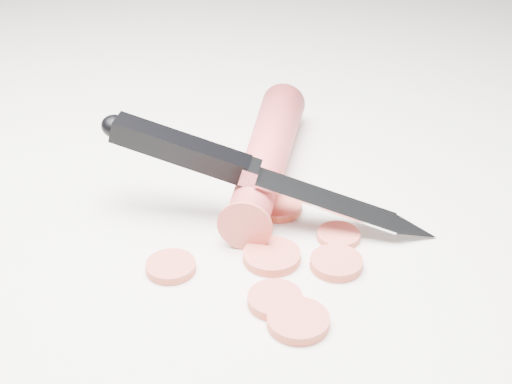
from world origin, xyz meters
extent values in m
plane|color=silver|center=(0.00, 0.00, 0.00)|extent=(2.40, 2.40, 0.00)
cylinder|color=#C53539|center=(0.02, 0.06, 0.02)|extent=(0.11, 0.21, 0.04)
cylinder|color=#CA483A|center=(-0.01, -0.05, 0.00)|extent=(0.04, 0.04, 0.01)
cylinder|color=#CA483A|center=(0.00, -0.12, 0.00)|extent=(0.04, 0.04, 0.01)
cylinder|color=#CA483A|center=(0.01, 0.01, 0.00)|extent=(0.04, 0.04, 0.01)
cylinder|color=#CA483A|center=(-0.01, -0.10, 0.00)|extent=(0.04, 0.04, 0.01)
cylinder|color=#CA483A|center=(0.05, -0.03, 0.00)|extent=(0.03, 0.03, 0.01)
cylinder|color=#CA483A|center=(-0.08, -0.05, 0.00)|extent=(0.04, 0.04, 0.01)
cylinder|color=#CA483A|center=(0.04, -0.07, 0.00)|extent=(0.04, 0.04, 0.01)
camera|label=1|loc=(-0.10, -0.44, 0.31)|focal=50.00mm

